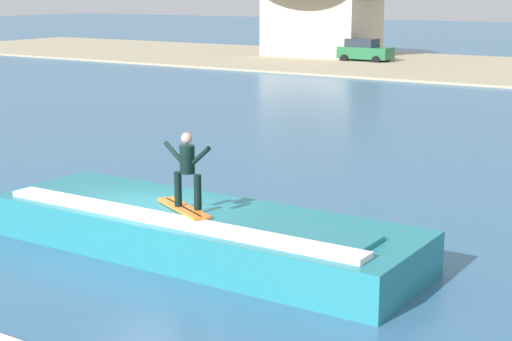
{
  "coord_description": "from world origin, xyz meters",
  "views": [
    {
      "loc": [
        11.15,
        -12.89,
        5.64
      ],
      "look_at": [
        0.96,
        2.77,
        1.41
      ],
      "focal_mm": 56.34,
      "sensor_mm": 36.0,
      "label": 1
    }
  ],
  "objects": [
    {
      "name": "wave_crest",
      "position": [
        0.96,
        0.47,
        0.49
      ],
      "size": [
        9.94,
        3.11,
        1.04
      ],
      "color": "teal",
      "rests_on": "ground_plane"
    },
    {
      "name": "surfboard",
      "position": [
        0.81,
        0.14,
        1.07
      ],
      "size": [
        1.86,
        1.19,
        0.06
      ],
      "color": "orange",
      "rests_on": "wave_crest"
    },
    {
      "name": "surfer",
      "position": [
        0.95,
        0.13,
        2.0
      ],
      "size": [
        1.22,
        0.32,
        1.63
      ],
      "color": "black",
      "rests_on": "surfboard"
    },
    {
      "name": "ground_plane",
      "position": [
        0.0,
        0.0,
        0.0
      ],
      "size": [
        260.0,
        260.0,
        0.0
      ],
      "primitive_type": "plane",
      "color": "#34638A"
    },
    {
      "name": "house_with_chimney",
      "position": [
        -21.48,
        47.42,
        4.05
      ],
      "size": [
        10.55,
        10.55,
        7.5
      ],
      "color": "beige",
      "rests_on": "ground_plane"
    },
    {
      "name": "car_near_shore",
      "position": [
        -16.26,
        44.87,
        0.95
      ],
      "size": [
        4.15,
        2.15,
        1.86
      ],
      "color": "#23663D",
      "rests_on": "ground_plane"
    }
  ]
}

